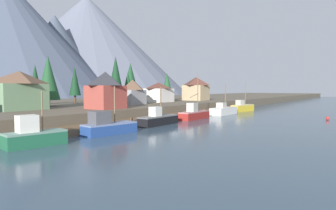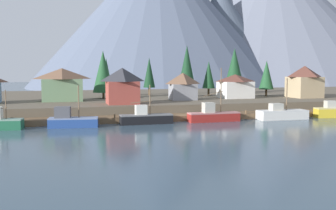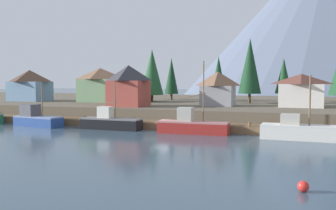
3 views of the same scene
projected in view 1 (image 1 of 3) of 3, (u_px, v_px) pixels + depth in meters
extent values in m
cube|color=#384C5B|center=(104.00, 117.00, 68.44)|extent=(400.00, 400.00, 1.00)
cube|color=brown|center=(167.00, 118.00, 57.89)|extent=(80.00, 4.00, 1.00)
cylinder|color=brown|center=(37.00, 135.00, 34.12)|extent=(0.36, 0.36, 1.60)
cylinder|color=brown|center=(92.00, 128.00, 40.61)|extent=(0.36, 0.36, 1.60)
cylinder|color=brown|center=(132.00, 122.00, 47.10)|extent=(0.36, 0.36, 1.60)
cylinder|color=brown|center=(162.00, 118.00, 53.58)|extent=(0.36, 0.36, 1.60)
cylinder|color=brown|center=(185.00, 115.00, 60.07)|extent=(0.36, 0.36, 1.60)
cylinder|color=brown|center=(204.00, 113.00, 66.55)|extent=(0.36, 0.36, 1.60)
cylinder|color=brown|center=(220.00, 110.00, 73.04)|extent=(0.36, 0.36, 1.60)
cylinder|color=brown|center=(233.00, 109.00, 79.53)|extent=(0.36, 0.36, 1.60)
cylinder|color=brown|center=(244.00, 107.00, 86.01)|extent=(0.36, 0.36, 1.60)
cube|color=brown|center=(72.00, 108.00, 75.33)|extent=(400.00, 56.00, 2.50)
cone|color=#475160|center=(55.00, 57.00, 177.50)|extent=(69.48, 69.48, 50.36)
cone|color=slate|center=(87.00, 47.00, 222.16)|extent=(155.51, 155.51, 75.59)
cube|color=#1E5B3D|center=(35.00, 140.00, 31.85)|extent=(6.58, 3.28, 1.41)
cube|color=gray|center=(35.00, 132.00, 31.80)|extent=(6.58, 3.28, 0.20)
cube|color=silver|center=(27.00, 124.00, 31.16)|extent=(2.18, 1.83, 1.81)
cylinder|color=brown|center=(42.00, 111.00, 32.26)|extent=(0.16, 0.16, 4.38)
cylinder|color=brown|center=(34.00, 117.00, 31.67)|extent=(2.17, 0.42, 0.43)
cube|color=navy|center=(110.00, 129.00, 40.40)|extent=(7.89, 3.62, 1.31)
cube|color=#6C7DA2|center=(110.00, 124.00, 40.35)|extent=(7.89, 3.62, 0.20)
cube|color=#4C4C51|center=(100.00, 118.00, 39.12)|extent=(2.62, 2.32, 1.72)
cylinder|color=brown|center=(115.00, 104.00, 40.83)|extent=(0.18, 0.18, 5.04)
cube|color=black|center=(159.00, 121.00, 50.37)|extent=(8.73, 2.38, 1.38)
cube|color=slate|center=(159.00, 116.00, 50.33)|extent=(8.73, 2.38, 0.20)
cube|color=silver|center=(155.00, 111.00, 49.56)|extent=(1.88, 1.47, 1.59)
cylinder|color=brown|center=(161.00, 101.00, 50.71)|extent=(0.18, 0.18, 4.92)
cylinder|color=brown|center=(156.00, 104.00, 49.55)|extent=(3.64, 0.15, 0.40)
cube|color=maroon|center=(195.00, 116.00, 60.01)|extent=(9.17, 2.56, 1.38)
cube|color=#AD6C6A|center=(195.00, 112.00, 59.96)|extent=(9.17, 2.56, 0.20)
cube|color=#B2AD9E|center=(192.00, 107.00, 59.08)|extent=(1.93, 1.72, 1.76)
cylinder|color=brown|center=(198.00, 92.00, 60.85)|extent=(0.16, 0.16, 7.70)
cylinder|color=brown|center=(194.00, 95.00, 59.68)|extent=(3.58, 0.22, 0.92)
cube|color=silver|center=(224.00, 111.00, 70.49)|extent=(9.12, 3.13, 1.46)
cube|color=silver|center=(224.00, 108.00, 70.44)|extent=(9.12, 3.13, 0.20)
cube|color=#B2AD9E|center=(221.00, 105.00, 69.37)|extent=(2.15, 1.74, 1.26)
cylinder|color=brown|center=(225.00, 95.00, 70.94)|extent=(0.20, 0.20, 5.79)
cube|color=gold|center=(243.00, 108.00, 79.66)|extent=(8.61, 3.59, 1.64)
cube|color=tan|center=(243.00, 105.00, 79.61)|extent=(8.61, 3.59, 0.20)
cube|color=#B2AD9E|center=(240.00, 102.00, 78.64)|extent=(2.26, 1.86, 1.33)
cylinder|color=brown|center=(245.00, 93.00, 80.41)|extent=(0.17, 0.17, 6.22)
cube|color=silver|center=(158.00, 95.00, 81.23)|extent=(6.77, 6.15, 3.72)
pyramid|color=brown|center=(158.00, 86.00, 81.08)|extent=(7.11, 6.45, 1.65)
cube|color=gray|center=(133.00, 97.00, 68.97)|extent=(5.31, 4.04, 3.40)
pyramid|color=brown|center=(133.00, 85.00, 68.81)|extent=(5.58, 4.24, 2.39)
cube|color=#6B8E66|center=(20.00, 97.00, 50.99)|extent=(7.98, 5.14, 4.56)
pyramid|color=brown|center=(20.00, 77.00, 50.80)|extent=(8.38, 5.40, 2.19)
cube|color=tan|center=(196.00, 93.00, 92.67)|extent=(6.12, 6.64, 4.75)
pyramid|color=brown|center=(196.00, 81.00, 92.46)|extent=(6.43, 6.98, 2.55)
cube|color=#9E4238|center=(106.00, 97.00, 54.33)|extent=(5.81, 5.33, 4.27)
pyramid|color=#2D2D33|center=(105.00, 79.00, 54.14)|extent=(6.10, 5.59, 2.55)
cylinder|color=#4C3823|center=(75.00, 99.00, 75.73)|extent=(0.50, 0.50, 1.96)
cone|color=#14381E|center=(75.00, 81.00, 75.47)|extent=(2.92, 2.92, 7.44)
cylinder|color=#4C3823|center=(131.00, 98.00, 97.54)|extent=(0.50, 0.50, 1.32)
cone|color=#194223|center=(131.00, 79.00, 97.19)|extent=(5.57, 5.57, 10.91)
cylinder|color=#4C3823|center=(128.00, 98.00, 83.44)|extent=(0.50, 0.50, 1.87)
cone|color=#194223|center=(128.00, 83.00, 83.20)|extent=(3.07, 3.07, 6.58)
cylinder|color=#4C3823|center=(49.00, 103.00, 61.54)|extent=(0.50, 0.50, 1.35)
cone|color=#1E4C28|center=(48.00, 78.00, 61.24)|extent=(4.70, 4.70, 9.29)
cylinder|color=#4C3823|center=(167.00, 98.00, 92.03)|extent=(0.50, 0.50, 1.65)
cone|color=#1E4C28|center=(167.00, 84.00, 91.79)|extent=(3.54, 3.54, 6.95)
cylinder|color=#4C3823|center=(116.00, 99.00, 77.76)|extent=(0.50, 0.50, 1.83)
cone|color=#14381E|center=(116.00, 76.00, 77.42)|extent=(4.25, 4.25, 10.35)
cylinder|color=#4C3823|center=(36.00, 102.00, 67.16)|extent=(0.50, 0.50, 1.30)
cone|color=#14381E|center=(35.00, 82.00, 66.91)|extent=(3.06, 3.06, 7.91)
sphere|color=red|center=(328.00, 118.00, 58.06)|extent=(0.70, 0.70, 0.70)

